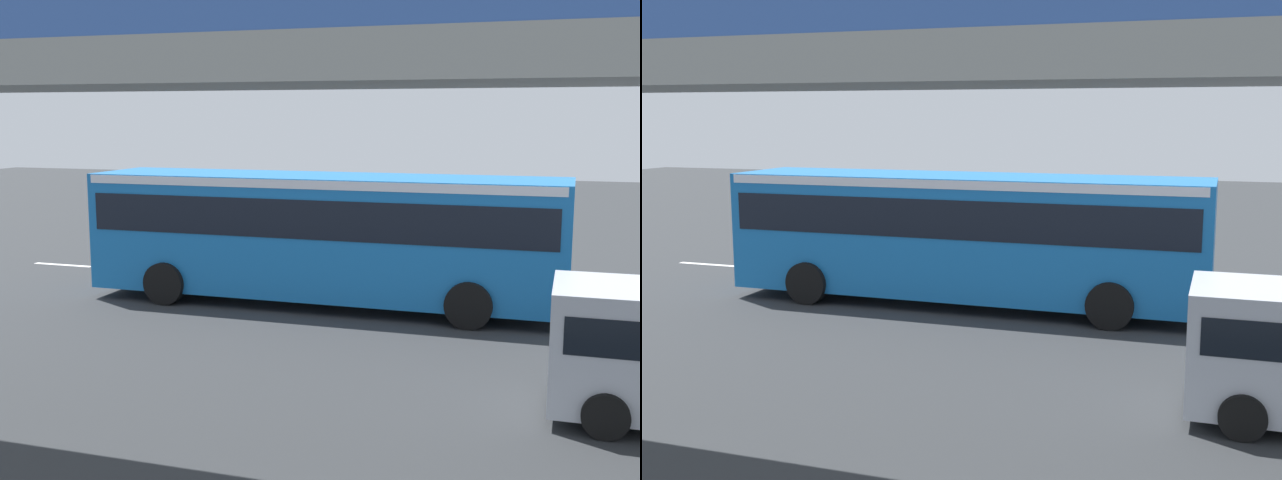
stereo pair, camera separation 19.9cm
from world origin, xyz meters
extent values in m
plane|color=#2D3033|center=(0.00, 0.00, 0.00)|extent=(80.00, 80.00, 0.00)
cube|color=#196BB7|center=(-1.21, 0.16, 1.72)|extent=(11.50, 2.55, 2.86)
cube|color=black|center=(-1.21, 0.16, 2.23)|extent=(11.04, 2.59, 0.90)
cube|color=white|center=(-1.21, 0.16, 3.03)|extent=(11.27, 2.58, 0.20)
cube|color=black|center=(4.56, 0.16, 2.06)|extent=(0.04, 2.24, 1.20)
cylinder|color=black|center=(2.47, 1.44, 0.52)|extent=(1.04, 0.30, 1.04)
cylinder|color=black|center=(2.47, -1.11, 0.52)|extent=(1.04, 0.30, 1.04)
cylinder|color=black|center=(-4.89, 1.44, 0.52)|extent=(1.04, 0.30, 1.04)
cylinder|color=black|center=(-4.89, -1.11, 0.52)|extent=(1.04, 0.30, 1.04)
cylinder|color=black|center=(-7.53, 6.78, 0.34)|extent=(0.68, 0.22, 0.68)
cylinder|color=black|center=(-7.53, 4.83, 0.34)|extent=(0.68, 0.22, 0.68)
cylinder|color=slate|center=(-6.56, -2.74, 1.40)|extent=(0.08, 0.08, 2.80)
cube|color=yellow|center=(-6.56, -2.74, 2.50)|extent=(0.04, 0.60, 0.60)
cube|color=silver|center=(-8.00, -2.16, 0.00)|extent=(2.00, 0.20, 0.01)
cube|color=silver|center=(-4.00, -2.16, 0.00)|extent=(2.00, 0.20, 0.01)
cube|color=silver|center=(0.00, -2.16, 0.00)|extent=(2.00, 0.20, 0.01)
cube|color=silver|center=(4.00, -2.16, 0.00)|extent=(2.00, 0.20, 0.01)
cube|color=silver|center=(8.00, -2.16, 0.00)|extent=(2.00, 0.20, 0.01)
cube|color=gray|center=(0.00, 9.55, 5.17)|extent=(25.10, 2.60, 0.50)
cube|color=#3359A5|center=(0.00, 8.30, 5.97)|extent=(25.10, 0.08, 1.10)
camera|label=1|loc=(-6.96, 18.28, 4.59)|focal=44.50mm
camera|label=2|loc=(-7.15, 18.22, 4.59)|focal=44.50mm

